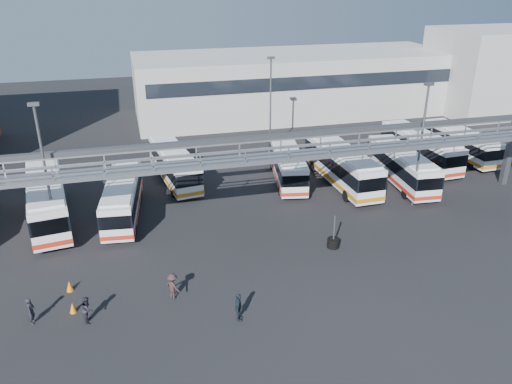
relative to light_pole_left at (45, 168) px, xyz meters
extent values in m
plane|color=black|center=(16.00, -8.00, -5.73)|extent=(140.00, 140.00, 0.00)
cube|color=gray|center=(16.00, -3.00, 0.37)|extent=(50.00, 1.80, 0.22)
cube|color=gray|center=(16.00, -3.85, 1.32)|extent=(50.00, 0.10, 0.10)
cube|color=gray|center=(16.00, -2.15, 1.32)|extent=(50.00, 0.10, 0.10)
cube|color=#4C4F54|center=(16.00, 1.00, 0.57)|extent=(45.00, 0.50, 0.35)
cube|color=#9E9E99|center=(28.00, 30.00, -1.73)|extent=(42.00, 14.00, 8.00)
cube|color=#B2B2AD|center=(54.00, 24.00, -0.23)|extent=(14.00, 12.00, 11.00)
cylinder|color=#4C4F54|center=(0.00, 0.00, -0.73)|extent=(0.18, 0.18, 10.00)
cube|color=#4C4F54|center=(0.00, 0.00, 4.37)|extent=(0.70, 0.35, 0.22)
cylinder|color=#4C4F54|center=(28.00, -1.00, -0.73)|extent=(0.18, 0.18, 10.00)
cube|color=#4C4F54|center=(28.00, -1.00, 4.37)|extent=(0.70, 0.35, 0.22)
cylinder|color=#4C4F54|center=(20.00, 14.00, -0.73)|extent=(0.18, 0.18, 10.00)
cube|color=#4C4F54|center=(20.00, 14.00, 4.37)|extent=(0.70, 0.35, 0.22)
cube|color=silver|center=(-0.86, 3.63, -3.86)|extent=(4.15, 11.52, 2.82)
cube|color=black|center=(-0.86, 3.63, -3.53)|extent=(4.22, 11.59, 1.13)
cube|color=#B52916|center=(-0.86, 3.63, -4.86)|extent=(4.21, 11.58, 0.36)
cube|color=silver|center=(-0.86, 3.63, -2.37)|extent=(3.74, 10.37, 0.16)
cylinder|color=black|center=(-1.49, -0.10, -5.22)|extent=(0.45, 1.06, 1.02)
cylinder|color=black|center=(0.80, 0.23, -5.22)|extent=(0.45, 1.06, 1.02)
cylinder|color=black|center=(-2.53, 7.04, -5.22)|extent=(0.45, 1.06, 1.02)
cylinder|color=black|center=(-0.23, 7.37, -5.22)|extent=(0.45, 1.06, 1.02)
cube|color=silver|center=(4.73, 3.04, -4.06)|extent=(3.43, 10.27, 2.52)
cube|color=black|center=(4.73, 3.04, -3.76)|extent=(3.50, 10.34, 1.01)
cube|color=#B52916|center=(4.73, 3.04, -4.95)|extent=(3.49, 10.32, 0.32)
cube|color=silver|center=(4.73, 3.04, -2.72)|extent=(3.09, 9.24, 0.15)
cylinder|color=black|center=(3.34, -0.05, -5.27)|extent=(0.38, 0.94, 0.92)
cylinder|color=black|center=(5.38, -0.28, -5.27)|extent=(0.38, 0.94, 0.92)
cylinder|color=black|center=(4.08, 6.36, -5.27)|extent=(0.38, 0.94, 0.92)
cylinder|color=black|center=(6.12, 6.12, -5.27)|extent=(0.38, 0.94, 0.92)
cube|color=silver|center=(9.45, 9.23, -4.02)|extent=(3.82, 10.54, 2.58)
cube|color=black|center=(9.45, 9.23, -3.71)|extent=(3.88, 10.61, 1.03)
cube|color=#C37212|center=(9.45, 9.23, -4.93)|extent=(3.87, 10.59, 0.33)
cube|color=silver|center=(9.45, 9.23, -2.65)|extent=(3.44, 9.48, 0.15)
cylinder|color=black|center=(8.89, 5.82, -5.26)|extent=(0.41, 0.97, 0.94)
cylinder|color=black|center=(10.97, 6.12, -5.26)|extent=(0.41, 0.97, 0.94)
cylinder|color=black|center=(7.93, 12.34, -5.26)|extent=(0.41, 0.97, 0.94)
cylinder|color=black|center=(10.01, 12.65, -5.26)|extent=(0.41, 0.97, 0.94)
cube|color=silver|center=(19.54, 6.84, -4.06)|extent=(4.02, 10.31, 2.52)
cube|color=black|center=(19.54, 6.84, -3.76)|extent=(4.09, 10.38, 1.01)
cube|color=#B52916|center=(19.54, 6.84, -4.95)|extent=(4.08, 10.37, 0.32)
cube|color=silver|center=(19.54, 6.84, -2.73)|extent=(3.62, 9.28, 0.15)
cylinder|color=black|center=(17.97, 3.85, -5.27)|extent=(0.43, 0.95, 0.91)
cylinder|color=black|center=(19.98, 3.49, -5.27)|extent=(0.43, 0.95, 0.91)
cylinder|color=black|center=(19.10, 10.19, -5.27)|extent=(0.43, 0.95, 0.91)
cylinder|color=black|center=(21.12, 9.83, -5.27)|extent=(0.43, 0.95, 0.91)
cube|color=silver|center=(24.02, 4.70, -3.86)|extent=(2.86, 11.33, 2.82)
cube|color=black|center=(24.02, 4.70, -3.52)|extent=(2.92, 11.40, 1.13)
cube|color=#C37212|center=(24.02, 4.70, -4.86)|extent=(2.91, 11.38, 0.36)
cube|color=silver|center=(24.02, 4.70, -2.37)|extent=(2.58, 10.20, 0.16)
cylinder|color=black|center=(22.95, 1.06, -5.22)|extent=(0.33, 1.03, 1.02)
cylinder|color=black|center=(25.27, 1.12, -5.22)|extent=(0.33, 1.03, 1.02)
cylinder|color=black|center=(22.76, 8.27, -5.22)|extent=(0.33, 1.03, 1.02)
cylinder|color=black|center=(25.08, 8.33, -5.22)|extent=(0.33, 1.03, 1.02)
cube|color=silver|center=(29.38, 3.52, -4.00)|extent=(3.20, 10.56, 2.60)
cube|color=black|center=(29.38, 3.52, -3.69)|extent=(3.26, 10.62, 1.04)
cube|color=#B52916|center=(29.38, 3.52, -4.92)|extent=(3.25, 10.61, 0.33)
cube|color=silver|center=(29.38, 3.52, -2.63)|extent=(2.88, 9.50, 0.15)
cylinder|color=black|center=(28.05, 0.28, -5.25)|extent=(0.36, 0.97, 0.95)
cylinder|color=black|center=(30.17, 0.11, -5.25)|extent=(0.36, 0.97, 0.95)
cylinder|color=black|center=(28.59, 6.92, -5.25)|extent=(0.36, 0.97, 0.95)
cylinder|color=black|center=(30.71, 6.75, -5.25)|extent=(0.36, 0.97, 0.95)
cube|color=silver|center=(33.76, 7.53, -3.95)|extent=(3.06, 10.84, 2.68)
cube|color=black|center=(33.76, 7.53, -3.63)|extent=(3.12, 10.91, 1.07)
cube|color=#B52916|center=(33.76, 7.53, -4.90)|extent=(3.11, 10.90, 0.34)
cube|color=silver|center=(33.76, 7.53, -2.53)|extent=(2.75, 9.76, 0.16)
cylinder|color=black|center=(32.87, 4.04, -5.24)|extent=(0.35, 0.99, 0.97)
cylinder|color=black|center=(35.06, 4.17, -5.24)|extent=(0.35, 0.99, 0.97)
cylinder|color=black|center=(32.46, 10.89, -5.24)|extent=(0.35, 0.99, 0.97)
cylinder|color=black|center=(34.66, 11.02, -5.24)|extent=(0.35, 0.99, 0.97)
cube|color=silver|center=(38.83, 8.10, -4.08)|extent=(2.71, 10.03, 2.48)
cube|color=black|center=(38.83, 8.10, -3.79)|extent=(2.78, 10.09, 0.99)
cube|color=#C37212|center=(38.83, 8.10, -4.96)|extent=(2.77, 10.08, 0.32)
cube|color=silver|center=(38.83, 8.10, -2.77)|extent=(2.44, 9.02, 0.14)
cylinder|color=black|center=(37.97, 4.88, -5.28)|extent=(0.31, 0.91, 0.90)
cylinder|color=black|center=(39.98, 4.97, -5.28)|extent=(0.31, 0.91, 0.90)
cylinder|color=black|center=(37.67, 11.23, -5.28)|extent=(0.31, 0.91, 0.90)
cylinder|color=black|center=(39.69, 11.32, -5.28)|extent=(0.31, 0.91, 0.90)
imported|color=black|center=(-0.49, -9.23, -4.92)|extent=(0.48, 0.64, 1.62)
imported|color=#24212D|center=(2.50, -9.84, -4.93)|extent=(0.67, 0.83, 1.59)
imported|color=#302022|center=(7.29, -8.90, -4.90)|extent=(1.14, 1.22, 1.65)
imported|color=#19262E|center=(10.58, -11.92, -4.87)|extent=(0.70, 1.09, 1.72)
cone|color=orange|center=(1.26, -6.54, -5.39)|extent=(0.50, 0.50, 0.68)
cone|color=orange|center=(1.59, -8.81, -5.41)|extent=(0.51, 0.51, 0.62)
cylinder|color=black|center=(18.85, -5.79, -5.60)|extent=(0.86, 0.86, 0.21)
cylinder|color=black|center=(18.85, -5.79, -5.38)|extent=(0.86, 0.86, 0.21)
cylinder|color=black|center=(18.85, -5.79, -5.15)|extent=(0.86, 0.86, 0.21)
cylinder|color=#4C4F54|center=(18.85, -5.79, -4.49)|extent=(0.12, 0.12, 2.47)
camera|label=1|loc=(5.72, -34.03, 12.14)|focal=35.00mm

